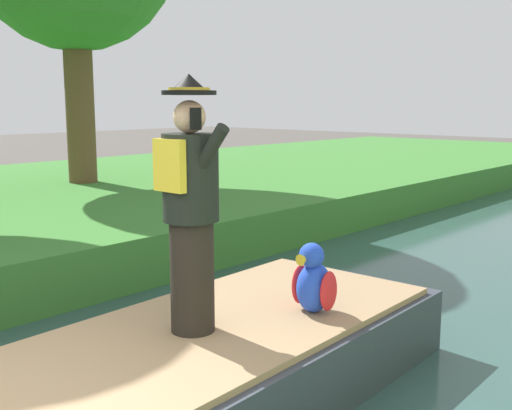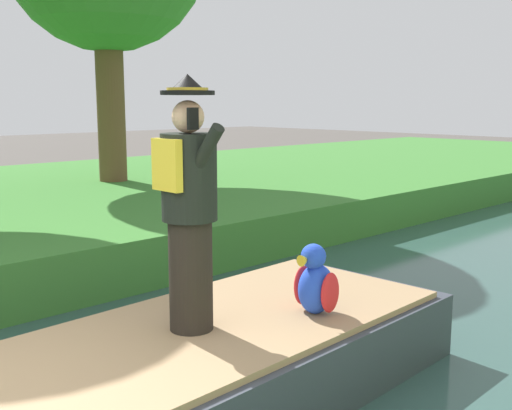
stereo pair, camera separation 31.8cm
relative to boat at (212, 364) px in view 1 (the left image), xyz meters
The scene contains 3 objects.
boat is the anchor object (origin of this frame).
person_pirate 1.25m from the boat, 98.23° to the right, with size 0.61×0.42×1.85m.
parrot_plush 1.01m from the boat, 63.05° to the left, with size 0.36×0.35×0.57m.
Camera 1 is at (3.24, -1.13, 2.37)m, focal length 43.72 mm.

